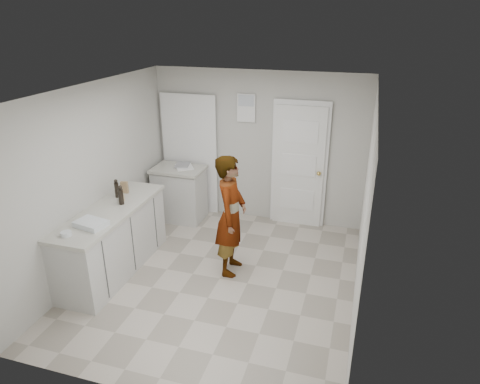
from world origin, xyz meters
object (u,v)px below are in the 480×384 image
(egg_bowl, at_px, (66,234))
(baking_dish, at_px, (91,224))
(spice_jar, at_px, (122,198))
(oil_cruet_a, at_px, (121,195))
(cake_mix_box, at_px, (124,187))
(person, at_px, (231,216))
(oil_cruet_b, at_px, (117,189))

(egg_bowl, bearing_deg, baking_dish, 65.77)
(spice_jar, bearing_deg, oil_cruet_a, -65.57)
(cake_mix_box, xyz_separation_m, egg_bowl, (0.02, -1.32, -0.06))
(spice_jar, bearing_deg, person, 6.18)
(oil_cruet_a, height_order, oil_cruet_b, oil_cruet_a)
(person, xyz_separation_m, egg_bowl, (-1.61, -1.23, 0.12))
(spice_jar, distance_m, oil_cruet_b, 0.18)
(baking_dish, distance_m, egg_bowl, 0.32)
(person, distance_m, oil_cruet_b, 1.66)
(oil_cruet_a, bearing_deg, person, 10.19)
(person, xyz_separation_m, cake_mix_box, (-1.62, 0.09, 0.18))
(oil_cruet_a, distance_m, egg_bowl, 0.98)
(oil_cruet_b, bearing_deg, baking_dish, -79.07)
(baking_dish, bearing_deg, cake_mix_box, 98.22)
(person, height_order, spice_jar, person)
(oil_cruet_a, bearing_deg, baking_dish, -91.16)
(oil_cruet_a, xyz_separation_m, oil_cruet_b, (-0.18, 0.19, -0.00))
(cake_mix_box, distance_m, oil_cruet_a, 0.39)
(oil_cruet_b, bearing_deg, oil_cruet_a, -46.47)
(spice_jar, distance_m, baking_dish, 0.77)
(baking_dish, bearing_deg, oil_cruet_b, 100.93)
(cake_mix_box, distance_m, spice_jar, 0.29)
(oil_cruet_a, height_order, baking_dish, oil_cruet_a)
(oil_cruet_a, xyz_separation_m, baking_dish, (-0.01, -0.67, -0.10))
(oil_cruet_b, bearing_deg, cake_mix_box, 83.85)
(oil_cruet_a, distance_m, baking_dish, 0.68)
(person, relative_size, egg_bowl, 13.33)
(baking_dish, bearing_deg, egg_bowl, -114.23)
(cake_mix_box, relative_size, spice_jar, 1.91)
(baking_dish, bearing_deg, person, 32.41)
(person, distance_m, baking_dish, 1.75)
(baking_dish, bearing_deg, spice_jar, 92.34)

